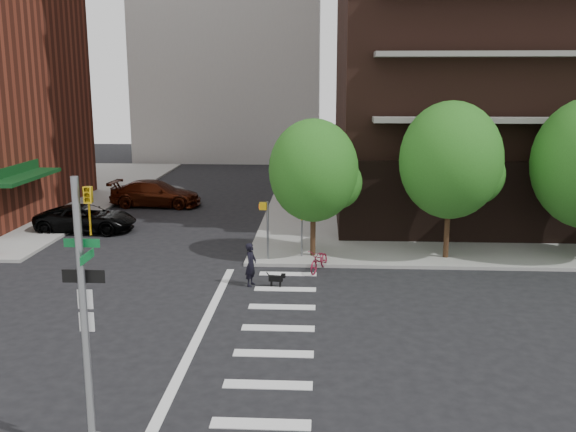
# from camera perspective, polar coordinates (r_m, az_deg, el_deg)

# --- Properties ---
(ground) EXTENTS (120.00, 120.00, 0.00)m
(ground) POSITION_cam_1_polar(r_m,az_deg,el_deg) (21.80, -8.89, -9.68)
(ground) COLOR black
(ground) RESTS_ON ground
(sidewalk_ne) EXTENTS (39.00, 33.00, 0.15)m
(sidewalk_ne) POSITION_cam_1_polar(r_m,az_deg,el_deg) (46.86, 23.15, 1.33)
(sidewalk_ne) COLOR gray
(sidewalk_ne) RESTS_ON ground
(crosswalk) EXTENTS (3.85, 13.00, 0.01)m
(crosswalk) POSITION_cam_1_polar(r_m,az_deg,el_deg) (21.46, -3.03, -9.89)
(crosswalk) COLOR silver
(crosswalk) RESTS_ON ground
(tree_a) EXTENTS (4.00, 4.00, 5.90)m
(tree_a) POSITION_cam_1_polar(r_m,az_deg,el_deg) (28.56, 2.28, 4.06)
(tree_a) COLOR #301E11
(tree_a) RESTS_ON sidewalk_ne
(tree_b) EXTENTS (4.50, 4.50, 6.65)m
(tree_b) POSITION_cam_1_polar(r_m,az_deg,el_deg) (29.04, 14.25, 4.83)
(tree_b) COLOR #301E11
(tree_b) RESTS_ON sidewalk_ne
(traffic_signal) EXTENTS (0.90, 0.75, 6.00)m
(traffic_signal) POSITION_cam_1_polar(r_m,az_deg,el_deg) (14.25, -17.41, -10.46)
(traffic_signal) COLOR slate
(traffic_signal) RESTS_ON sidewalk_s
(pedestrian_signal) EXTENTS (2.18, 0.67, 2.60)m
(pedestrian_signal) POSITION_cam_1_polar(r_m,az_deg,el_deg) (28.46, -1.16, -0.45)
(pedestrian_signal) COLOR slate
(pedestrian_signal) RESTS_ON sidewalk_ne
(parked_car_black) EXTENTS (2.44, 5.23, 1.45)m
(parked_car_black) POSITION_cam_1_polar(r_m,az_deg,el_deg) (35.91, -17.50, -0.22)
(parked_car_black) COLOR black
(parked_car_black) RESTS_ON ground
(parked_car_maroon) EXTENTS (2.69, 5.90, 1.68)m
(parked_car_maroon) POSITION_cam_1_polar(r_m,az_deg,el_deg) (41.92, -11.68, 1.96)
(parked_car_maroon) COLOR #3A1207
(parked_car_maroon) RESTS_ON ground
(parked_car_silver) EXTENTS (1.64, 4.25, 1.38)m
(parked_car_silver) POSITION_cam_1_polar(r_m,az_deg,el_deg) (43.85, -11.87, 2.19)
(parked_car_silver) COLOR #A2A4A9
(parked_car_silver) RESTS_ON ground
(scooter) EXTENTS (1.24, 1.95, 0.97)m
(scooter) POSITION_cam_1_polar(r_m,az_deg,el_deg) (27.34, 2.80, -3.94)
(scooter) COLOR maroon
(scooter) RESTS_ON ground
(dog_walker) EXTENTS (0.71, 0.56, 1.73)m
(dog_walker) POSITION_cam_1_polar(r_m,az_deg,el_deg) (25.39, -3.32, -4.33)
(dog_walker) COLOR black
(dog_walker) RESTS_ON ground
(dog) EXTENTS (0.67, 0.24, 0.56)m
(dog) POSITION_cam_1_polar(r_m,az_deg,el_deg) (25.32, -1.01, -5.57)
(dog) COLOR black
(dog) RESTS_ON ground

